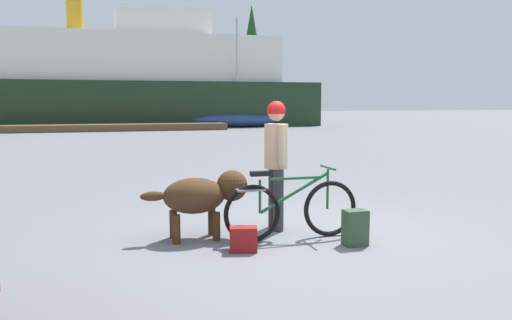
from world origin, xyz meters
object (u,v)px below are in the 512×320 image
bicycle (291,209)px  dog (203,195)px  person_cyclist (276,152)px  handbag_pannier (243,239)px  ferry_boat (126,83)px  backpack (355,228)px  sailboat_moored (237,120)px

bicycle → dog: bicycle is taller
person_cyclist → handbag_pannier: (-0.69, -0.88, -0.92)m
dog → ferry_boat: bearing=89.7°
backpack → handbag_pannier: backpack is taller
backpack → sailboat_moored: sailboat_moored is taller
ferry_boat → handbag_pannier: bearing=-89.7°
bicycle → ferry_boat: 32.00m
handbag_pannier → sailboat_moored: size_ratio=0.04×
sailboat_moored → handbag_pannier: bearing=-103.9°
person_cyclist → handbag_pannier: 1.45m
sailboat_moored → ferry_boat: bearing=148.5°
dog → ferry_boat: 31.62m
bicycle → sailboat_moored: (6.20, 27.51, 0.11)m
dog → ferry_boat: size_ratio=0.05×
person_cyclist → ferry_boat: size_ratio=0.07×
bicycle → sailboat_moored: size_ratio=0.24×
bicycle → handbag_pannier: size_ratio=5.57×
backpack → ferry_boat: ferry_boat is taller
bicycle → handbag_pannier: (-0.72, -0.34, -0.25)m
person_cyclist → bicycle: bearing=-87.5°
handbag_pannier → sailboat_moored: bearing=76.1°
person_cyclist → dog: person_cyclist is taller
person_cyclist → dog: bearing=-169.9°
handbag_pannier → bicycle: bearing=25.6°
dog → ferry_boat: (0.16, 31.52, 2.48)m
handbag_pannier → sailboat_moored: (6.92, 27.85, 0.36)m
person_cyclist → ferry_boat: 31.41m
bicycle → person_cyclist: size_ratio=1.01×
bicycle → sailboat_moored: 28.20m
bicycle → dog: size_ratio=1.30×
backpack → handbag_pannier: (-1.38, 0.13, -0.07)m
dog → handbag_pannier: size_ratio=4.27×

